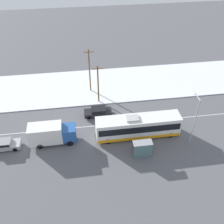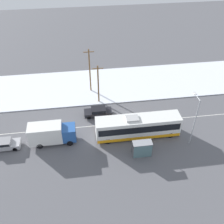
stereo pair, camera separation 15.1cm
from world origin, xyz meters
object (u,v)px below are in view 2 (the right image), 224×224
object	(u,v)px
parked_car_near_truck	(3,144)
pedestrian_at_stop	(140,145)
streetlamp	(195,116)
utility_pole_roadside	(98,84)
bus_shelter	(143,148)
city_bus	(138,127)
box_truck	(51,133)
utility_pole_snowlot	(90,70)
sedan_car	(98,111)

from	to	relation	value
parked_car_near_truck	pedestrian_at_stop	world-z (taller)	pedestrian_at_stop
parked_car_near_truck	streetlamp	size ratio (longest dim) A/B	0.58
utility_pole_roadside	bus_shelter	bearing A→B (deg)	-70.95
city_bus	streetlamp	xyz separation A→B (m)	(7.15, -2.38, 3.13)
box_truck	utility_pole_snowlot	distance (m)	14.42
sedan_car	utility_pole_roadside	bearing A→B (deg)	-97.01
box_truck	bus_shelter	size ratio (longest dim) A/B	2.51
utility_pole_roadside	utility_pole_snowlot	xyz separation A→B (m)	(-1.13, 3.64, 0.61)
utility_pole_roadside	parked_car_near_truck	bearing A→B (deg)	-147.65
city_bus	sedan_car	size ratio (longest dim) A/B	2.75
box_truck	utility_pole_snowlot	world-z (taller)	utility_pole_snowlot
bus_shelter	utility_pole_roadside	bearing A→B (deg)	109.05
bus_shelter	city_bus	bearing A→B (deg)	86.39
sedan_car	utility_pole_roadside	size ratio (longest dim) A/B	0.63
city_bus	bus_shelter	xyz separation A→B (m)	(-0.27, -4.23, -0.05)
pedestrian_at_stop	utility_pole_snowlot	size ratio (longest dim) A/B	0.19
city_bus	sedan_car	bearing A→B (deg)	134.16
sedan_car	bus_shelter	bearing A→B (deg)	117.58
box_truck	utility_pole_roadside	bearing A→B (deg)	49.40
box_truck	streetlamp	world-z (taller)	streetlamp
sedan_car	parked_car_near_truck	bearing A→B (deg)	21.38
bus_shelter	streetlamp	world-z (taller)	streetlamp
pedestrian_at_stop	utility_pole_roadside	distance (m)	13.39
pedestrian_at_stop	utility_pole_roadside	bearing A→B (deg)	110.62
sedan_car	bus_shelter	xyz separation A→B (m)	(5.09, -9.74, 0.90)
city_bus	streetlamp	distance (m)	8.16
city_bus	parked_car_near_truck	size ratio (longest dim) A/B	2.71
sedan_car	streetlamp	size ratio (longest dim) A/B	0.58
city_bus	bus_shelter	size ratio (longest dim) A/B	4.71
parked_car_near_truck	streetlamp	world-z (taller)	streetlamp
city_bus	parked_car_near_truck	world-z (taller)	city_bus
utility_pole_snowlot	bus_shelter	bearing A→B (deg)	-71.32
pedestrian_at_stop	utility_pole_snowlot	bearing A→B (deg)	109.87
pedestrian_at_stop	bus_shelter	bearing A→B (deg)	-88.88
parked_car_near_truck	sedan_car	bearing A→B (deg)	21.38
parked_car_near_truck	bus_shelter	world-z (taller)	bus_shelter
city_bus	pedestrian_at_stop	world-z (taller)	city_bus
city_bus	pedestrian_at_stop	size ratio (longest dim) A/B	7.79
box_truck	pedestrian_at_stop	bearing A→B (deg)	-15.08
sedan_car	pedestrian_at_stop	distance (m)	9.97
sedan_car	parked_car_near_truck	distance (m)	15.08
bus_shelter	utility_pole_roadside	distance (m)	14.36
box_truck	bus_shelter	world-z (taller)	box_truck
city_bus	utility_pole_snowlot	size ratio (longest dim) A/B	1.49
box_truck	pedestrian_at_stop	distance (m)	12.75
box_truck	streetlamp	distance (m)	20.13
city_bus	parked_car_near_truck	distance (m)	19.42
pedestrian_at_stop	streetlamp	size ratio (longest dim) A/B	0.20
sedan_car	bus_shelter	world-z (taller)	bus_shelter
box_truck	utility_pole_roadside	xyz separation A→B (m)	(7.67, 8.95, 1.98)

